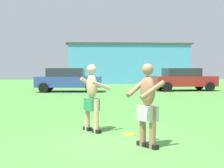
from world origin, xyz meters
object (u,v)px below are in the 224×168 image
(player_in_gray, at_px, (147,103))
(player_near, at_px, (92,96))
(frisbee, at_px, (130,134))
(car_red_far_end, at_px, (183,79))
(car_blue_near_post, at_px, (68,79))

(player_in_gray, bearing_deg, player_near, 122.88)
(player_near, bearing_deg, player_in_gray, -57.12)
(frisbee, bearing_deg, car_red_far_end, 69.68)
(player_near, distance_m, car_red_far_end, 15.91)
(player_near, distance_m, car_blue_near_post, 14.05)
(car_red_far_end, bearing_deg, player_in_gray, -108.24)
(player_in_gray, xyz_separation_m, car_blue_near_post, (-2.65, 15.63, -0.05))
(player_near, bearing_deg, frisbee, -25.84)
(frisbee, xyz_separation_m, car_blue_near_post, (-2.45, 14.39, 0.81))
(player_near, height_order, car_red_far_end, player_near)
(car_blue_near_post, height_order, car_red_far_end, same)
(frisbee, relative_size, car_blue_near_post, 0.06)
(player_in_gray, distance_m, car_red_far_end, 17.09)
(player_near, relative_size, car_blue_near_post, 0.38)
(player_in_gray, relative_size, car_blue_near_post, 0.37)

